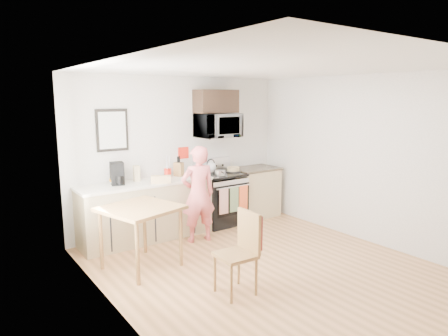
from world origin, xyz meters
TOP-DOWN VIEW (x-y plane):
  - floor at (0.00, 0.00)m, footprint 4.60×4.60m
  - back_wall at (0.00, 2.30)m, footprint 4.00×0.04m
  - left_wall at (-2.00, 0.00)m, footprint 0.04×4.60m
  - right_wall at (2.00, 0.00)m, footprint 0.04×4.60m
  - ceiling at (0.00, 0.00)m, footprint 4.00×4.60m
  - window at (-1.96, 0.80)m, footprint 0.06×1.40m
  - cabinet_left at (-0.80, 2.00)m, footprint 2.10×0.60m
  - countertop_left at (-0.80, 2.00)m, footprint 2.14×0.64m
  - cabinet_right at (1.43, 2.00)m, footprint 0.84×0.60m
  - countertop_right at (1.43, 2.00)m, footprint 0.88×0.64m
  - range at (0.63, 1.98)m, footprint 0.76×0.70m
  - microwave at (0.63, 2.08)m, footprint 0.76×0.51m
  - upper_cabinet at (0.63, 2.12)m, footprint 0.76×0.35m
  - wall_art at (-1.20, 2.28)m, footprint 0.50×0.04m
  - wall_trivet at (0.05, 2.28)m, footprint 0.20×0.02m
  - person at (-0.17, 1.45)m, footprint 0.61×0.45m
  - dining_table at (-1.32, 1.04)m, footprint 0.96×0.96m
  - chair at (-0.62, -0.28)m, footprint 0.46×0.42m
  - knife_block at (-0.15, 2.10)m, footprint 0.16×0.18m
  - utensil_crock at (-0.35, 2.12)m, footprint 0.12×0.12m
  - fruit_bowl at (-1.26, 2.12)m, footprint 0.25×0.25m
  - milk_carton at (-0.89, 2.13)m, footprint 0.11×0.11m
  - coffee_maker at (-1.23, 2.06)m, footprint 0.24×0.30m
  - bread_bag at (-0.64, 1.78)m, footprint 0.33×0.27m
  - cake at (0.89, 1.96)m, footprint 0.27×0.27m
  - kettle at (0.52, 2.14)m, footprint 0.19×0.19m
  - pot at (0.49, 1.80)m, footprint 0.18×0.29m

SIDE VIEW (x-z plane):
  - floor at x=0.00m, z-range 0.00..0.00m
  - range at x=0.63m, z-range -0.14..1.02m
  - cabinet_left at x=-0.80m, z-range 0.00..0.90m
  - cabinet_right at x=1.43m, z-range 0.00..0.90m
  - chair at x=-0.62m, z-range 0.14..1.10m
  - dining_table at x=-1.32m, z-range 0.32..1.16m
  - person at x=-0.17m, z-range 0.00..1.52m
  - countertop_left at x=-0.80m, z-range 0.90..0.94m
  - countertop_right at x=1.43m, z-range 0.90..0.94m
  - cake at x=0.89m, z-range 0.92..1.01m
  - pot at x=0.49m, z-range 0.93..1.01m
  - fruit_bowl at x=-1.26m, z-range 0.93..1.02m
  - bread_bag at x=-0.64m, z-range 0.94..1.05m
  - kettle at x=0.52m, z-range 0.91..1.15m
  - knife_block at x=-0.15m, z-range 0.94..1.17m
  - milk_carton at x=-0.89m, z-range 0.94..1.19m
  - utensil_crock at x=-0.35m, z-range 0.90..1.27m
  - coffee_maker at x=-1.23m, z-range 0.93..1.27m
  - back_wall at x=0.00m, z-range 0.00..2.60m
  - left_wall at x=-2.00m, z-range 0.00..2.60m
  - right_wall at x=2.00m, z-range 0.00..2.60m
  - wall_trivet at x=0.05m, z-range 1.20..1.40m
  - window at x=-1.96m, z-range 0.80..2.30m
  - wall_art at x=-1.20m, z-range 1.43..2.08m
  - microwave at x=0.63m, z-range 1.55..1.97m
  - upper_cabinet at x=0.63m, z-range 1.98..2.38m
  - ceiling at x=0.00m, z-range 2.58..2.62m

